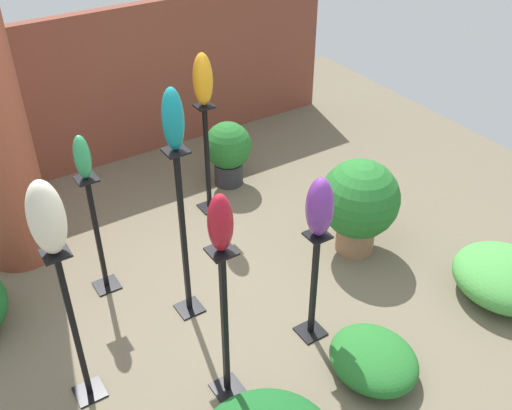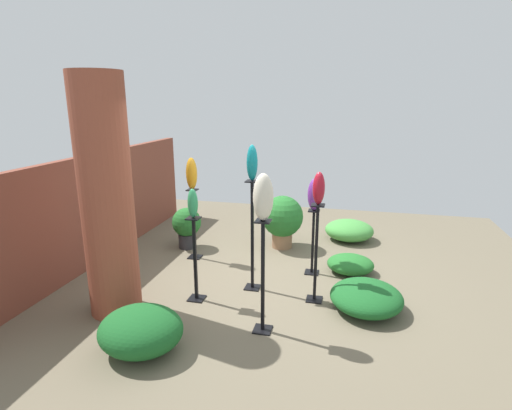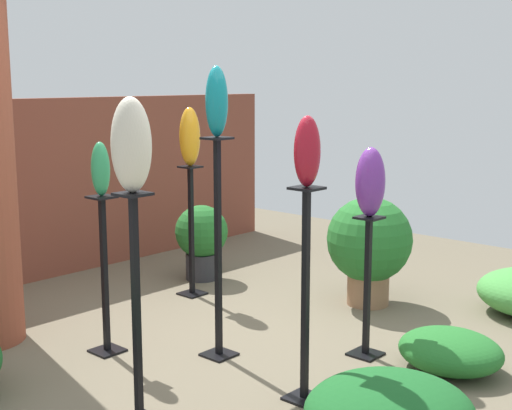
{
  "view_description": "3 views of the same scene",
  "coord_description": "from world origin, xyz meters",
  "px_view_note": "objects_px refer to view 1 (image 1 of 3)",
  "views": [
    {
      "loc": [
        -1.79,
        -3.07,
        3.48
      ],
      "look_at": [
        0.28,
        0.16,
        0.79
      ],
      "focal_mm": 42.0,
      "sensor_mm": 36.0,
      "label": 1
    },
    {
      "loc": [
        -5.15,
        -1.03,
        2.48
      ],
      "look_at": [
        -0.16,
        0.16,
        1.11
      ],
      "focal_mm": 28.0,
      "sensor_mm": 36.0,
      "label": 2
    },
    {
      "loc": [
        -3.59,
        -3.09,
        1.85
      ],
      "look_at": [
        -0.06,
        0.1,
        1.01
      ],
      "focal_mm": 50.0,
      "sensor_mm": 36.0,
      "label": 3
    }
  ],
  "objects_px": {
    "potted_plant_mid_left": "(359,202)",
    "art_vase_violet": "(320,207)",
    "pedestal_jade": "(98,240)",
    "pedestal_amber": "(207,164)",
    "pedestal_ivory": "(76,335)",
    "art_vase_amber": "(203,80)",
    "pedestal_ruby": "(225,332)",
    "art_vase_ivory": "(47,218)",
    "potted_plant_front_right": "(228,150)",
    "art_vase_teal": "(173,119)",
    "art_vase_jade": "(82,157)",
    "pedestal_teal": "(184,243)",
    "art_vase_ruby": "(220,223)",
    "pedestal_violet": "(313,291)"
  },
  "relations": [
    {
      "from": "pedestal_jade",
      "to": "pedestal_violet",
      "type": "bearing_deg",
      "value": -49.86
    },
    {
      "from": "pedestal_ruby",
      "to": "art_vase_jade",
      "type": "relative_size",
      "value": 3.51
    },
    {
      "from": "pedestal_teal",
      "to": "pedestal_violet",
      "type": "bearing_deg",
      "value": -47.4
    },
    {
      "from": "pedestal_teal",
      "to": "art_vase_violet",
      "type": "distance_m",
      "value": 1.12
    },
    {
      "from": "pedestal_ivory",
      "to": "potted_plant_front_right",
      "type": "relative_size",
      "value": 1.81
    },
    {
      "from": "pedestal_ruby",
      "to": "pedestal_teal",
      "type": "height_order",
      "value": "pedestal_teal"
    },
    {
      "from": "art_vase_amber",
      "to": "potted_plant_front_right",
      "type": "bearing_deg",
      "value": 36.49
    },
    {
      "from": "pedestal_ruby",
      "to": "pedestal_teal",
      "type": "xyz_separation_m",
      "value": [
        0.14,
        0.85,
        0.11
      ]
    },
    {
      "from": "pedestal_jade",
      "to": "potted_plant_mid_left",
      "type": "xyz_separation_m",
      "value": [
        2.1,
        -0.74,
        0.02
      ]
    },
    {
      "from": "pedestal_jade",
      "to": "art_vase_ruby",
      "type": "xyz_separation_m",
      "value": [
        0.33,
        -1.47,
        0.96
      ]
    },
    {
      "from": "art_vase_amber",
      "to": "art_vase_violet",
      "type": "relative_size",
      "value": 1.08
    },
    {
      "from": "pedestal_ruby",
      "to": "art_vase_amber",
      "type": "bearing_deg",
      "value": 64.16
    },
    {
      "from": "art_vase_teal",
      "to": "art_vase_amber",
      "type": "bearing_deg",
      "value": 54.43
    },
    {
      "from": "pedestal_ruby",
      "to": "art_vase_teal",
      "type": "relative_size",
      "value": 2.78
    },
    {
      "from": "art_vase_ruby",
      "to": "art_vase_violet",
      "type": "xyz_separation_m",
      "value": [
        0.82,
        0.11,
        -0.27
      ]
    },
    {
      "from": "pedestal_teal",
      "to": "art_vase_teal",
      "type": "xyz_separation_m",
      "value": [
        0.0,
        0.0,
        1.02
      ]
    },
    {
      "from": "pedestal_teal",
      "to": "art_vase_ruby",
      "type": "relative_size",
      "value": 3.75
    },
    {
      "from": "pedestal_violet",
      "to": "art_vase_ivory",
      "type": "relative_size",
      "value": 1.95
    },
    {
      "from": "pedestal_jade",
      "to": "pedestal_amber",
      "type": "bearing_deg",
      "value": 22.71
    },
    {
      "from": "art_vase_violet",
      "to": "potted_plant_front_right",
      "type": "height_order",
      "value": "art_vase_violet"
    },
    {
      "from": "art_vase_amber",
      "to": "potted_plant_mid_left",
      "type": "xyz_separation_m",
      "value": [
        0.8,
        -1.29,
        -0.86
      ]
    },
    {
      "from": "pedestal_ruby",
      "to": "pedestal_amber",
      "type": "bearing_deg",
      "value": 64.16
    },
    {
      "from": "pedestal_ivory",
      "to": "potted_plant_mid_left",
      "type": "bearing_deg",
      "value": 5.15
    },
    {
      "from": "pedestal_ivory",
      "to": "pedestal_jade",
      "type": "bearing_deg",
      "value": 62.79
    },
    {
      "from": "art_vase_ruby",
      "to": "potted_plant_mid_left",
      "type": "relative_size",
      "value": 0.44
    },
    {
      "from": "art_vase_jade",
      "to": "potted_plant_front_right",
      "type": "relative_size",
      "value": 0.51
    },
    {
      "from": "art_vase_violet",
      "to": "potted_plant_front_right",
      "type": "distance_m",
      "value": 2.4
    },
    {
      "from": "pedestal_ruby",
      "to": "art_vase_ruby",
      "type": "xyz_separation_m",
      "value": [
        0.0,
        0.0,
        0.88
      ]
    },
    {
      "from": "art_vase_ivory",
      "to": "potted_plant_front_right",
      "type": "relative_size",
      "value": 0.7
    },
    {
      "from": "art_vase_violet",
      "to": "pedestal_teal",
      "type": "bearing_deg",
      "value": 132.6
    },
    {
      "from": "art_vase_ivory",
      "to": "potted_plant_mid_left",
      "type": "height_order",
      "value": "art_vase_ivory"
    },
    {
      "from": "pedestal_violet",
      "to": "art_vase_teal",
      "type": "height_order",
      "value": "art_vase_teal"
    },
    {
      "from": "pedestal_ruby",
      "to": "art_vase_teal",
      "type": "distance_m",
      "value": 1.42
    },
    {
      "from": "potted_plant_mid_left",
      "to": "art_vase_teal",
      "type": "bearing_deg",
      "value": 175.71
    },
    {
      "from": "art_vase_ruby",
      "to": "pedestal_ivory",
      "type": "bearing_deg",
      "value": 149.32
    },
    {
      "from": "potted_plant_front_right",
      "to": "art_vase_ruby",
      "type": "bearing_deg",
      "value": -120.78
    },
    {
      "from": "art_vase_jade",
      "to": "art_vase_teal",
      "type": "bearing_deg",
      "value": -53.02
    },
    {
      "from": "potted_plant_mid_left",
      "to": "pedestal_amber",
      "type": "bearing_deg",
      "value": 121.83
    },
    {
      "from": "art_vase_violet",
      "to": "potted_plant_front_right",
      "type": "bearing_deg",
      "value": 75.72
    },
    {
      "from": "pedestal_jade",
      "to": "pedestal_amber",
      "type": "height_order",
      "value": "pedestal_amber"
    },
    {
      "from": "pedestal_jade",
      "to": "pedestal_ivory",
      "type": "xyz_separation_m",
      "value": [
        -0.5,
        -0.98,
        0.09
      ]
    },
    {
      "from": "pedestal_ruby",
      "to": "potted_plant_front_right",
      "type": "distance_m",
      "value": 2.69
    },
    {
      "from": "pedestal_ivory",
      "to": "art_vase_teal",
      "type": "bearing_deg",
      "value": 20.19
    },
    {
      "from": "art_vase_jade",
      "to": "potted_plant_mid_left",
      "type": "bearing_deg",
      "value": -19.49
    },
    {
      "from": "pedestal_amber",
      "to": "art_vase_jade",
      "type": "distance_m",
      "value": 1.6
    },
    {
      "from": "pedestal_violet",
      "to": "art_vase_violet",
      "type": "height_order",
      "value": "art_vase_violet"
    },
    {
      "from": "pedestal_violet",
      "to": "potted_plant_front_right",
      "type": "distance_m",
      "value": 2.26
    },
    {
      "from": "art_vase_ruby",
      "to": "potted_plant_front_right",
      "type": "xyz_separation_m",
      "value": [
        1.37,
        2.31,
        -1.05
      ]
    },
    {
      "from": "potted_plant_mid_left",
      "to": "art_vase_violet",
      "type": "bearing_deg",
      "value": -147.41
    },
    {
      "from": "pedestal_teal",
      "to": "art_vase_amber",
      "type": "xyz_separation_m",
      "value": [
        0.83,
        1.16,
        0.69
      ]
    }
  ]
}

